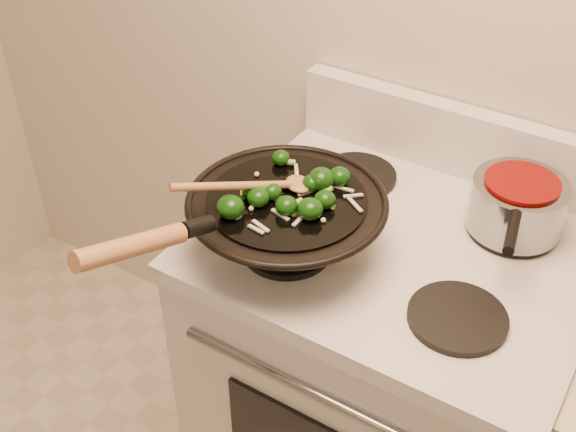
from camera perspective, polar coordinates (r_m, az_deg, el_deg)
The scene contains 5 objects.
stove at distance 1.81m, azimuth 7.55°, elevation -12.90°, with size 0.78×0.67×1.08m.
wok at distance 1.39m, azimuth -0.23°, elevation -0.40°, with size 0.39×0.64×0.26m.
stirfry at distance 1.35m, azimuth 0.03°, elevation 1.88°, with size 0.24×0.24×0.05m.
wooden_spoon at distance 1.35m, azimuth -1.95°, elevation 2.47°, with size 0.18×0.25×0.08m.
saucepan at distance 1.52m, azimuth 17.66°, elevation 0.86°, with size 0.19×0.31×0.11m.
Camera 1 is at (0.26, 0.09, 1.86)m, focal length 45.00 mm.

